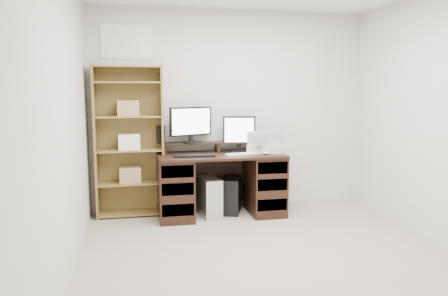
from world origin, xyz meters
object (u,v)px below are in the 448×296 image
object	(u,v)px
tower_black	(232,195)
bookshelf	(129,140)
monitor_small	(239,132)
desk	(220,183)
printer	(265,148)
monitor_wide	(191,123)
tower_silver	(208,196)

from	to	relation	value
tower_black	bookshelf	distance (m)	1.42
monitor_small	bookshelf	world-z (taller)	bookshelf
monitor_small	bookshelf	size ratio (longest dim) A/B	0.24
desk	tower_black	world-z (taller)	desk
printer	monitor_wide	bearing A→B (deg)	-170.42
tower_silver	bookshelf	world-z (taller)	bookshelf
desk	tower_black	xyz separation A→B (m)	(0.17, 0.08, -0.17)
monitor_wide	tower_silver	xyz separation A→B (m)	(0.18, -0.19, -0.88)
desk	tower_black	size ratio (longest dim) A/B	3.16
desk	monitor_small	size ratio (longest dim) A/B	3.42
bookshelf	tower_black	bearing A→B (deg)	-6.37
monitor_wide	desk	bearing A→B (deg)	-50.19
printer	tower_black	size ratio (longest dim) A/B	0.87
monitor_small	tower_black	xyz separation A→B (m)	(-0.10, -0.08, -0.77)
monitor_wide	tower_black	xyz separation A→B (m)	(0.50, -0.12, -0.89)
monitor_small	tower_silver	bearing A→B (deg)	-149.74
tower_black	bookshelf	bearing A→B (deg)	-166.86
monitor_wide	bookshelf	bearing A→B (deg)	158.49
monitor_wide	printer	world-z (taller)	monitor_wide
tower_black	bookshelf	world-z (taller)	bookshelf
monitor_small	bookshelf	xyz separation A→B (m)	(-1.33, 0.06, -0.07)
desk	monitor_wide	xyz separation A→B (m)	(-0.33, 0.19, 0.72)
tower_silver	bookshelf	bearing A→B (deg)	157.70
printer	tower_silver	bearing A→B (deg)	-158.47
desk	tower_silver	distance (m)	0.22
desk	tower_silver	size ratio (longest dim) A/B	3.23
desk	bookshelf	xyz separation A→B (m)	(-1.07, 0.21, 0.53)
monitor_small	tower_silver	size ratio (longest dim) A/B	0.94
monitor_small	tower_black	size ratio (longest dim) A/B	0.92
monitor_wide	tower_silver	size ratio (longest dim) A/B	1.14
printer	desk	bearing A→B (deg)	-157.81
monitor_small	tower_black	world-z (taller)	monitor_small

